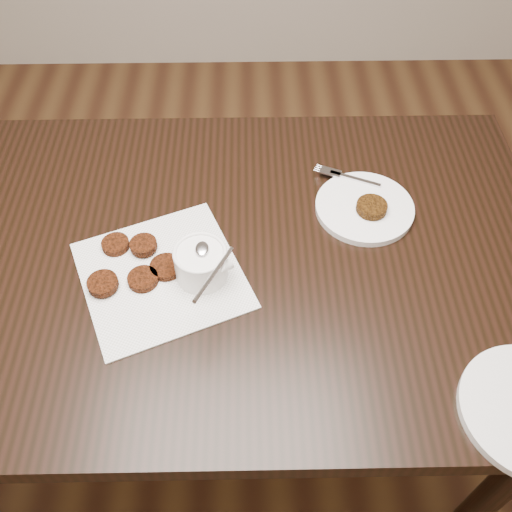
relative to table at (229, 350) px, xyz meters
The scene contains 6 objects.
floor 0.40m from the table, 96.64° to the right, with size 4.00×4.00×0.00m, color brown.
table is the anchor object (origin of this frame).
napkin 0.40m from the table, 153.16° to the right, with size 0.28×0.28×0.00m, color white.
sauce_ramekin 0.45m from the table, 121.35° to the right, with size 0.13×0.13×0.13m, color white, non-canonical shape.
patty_cluster 0.42m from the table, 168.60° to the right, with size 0.19×0.19×0.02m, color #57200B, non-canonical shape.
plate_with_patty 0.50m from the table, 20.04° to the left, with size 0.20×0.20×0.03m, color white, non-canonical shape.
Camera 1 is at (0.07, -0.55, 1.58)m, focal length 39.60 mm.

